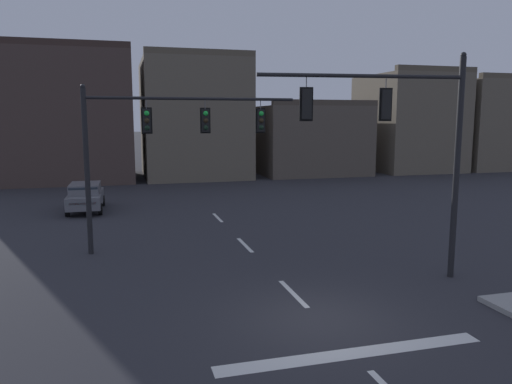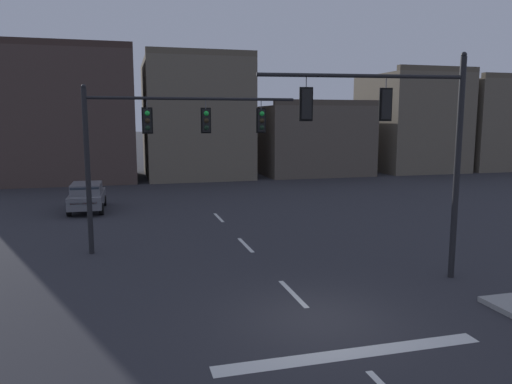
{
  "view_description": "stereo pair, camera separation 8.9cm",
  "coord_description": "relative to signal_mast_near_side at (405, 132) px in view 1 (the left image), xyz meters",
  "views": [
    {
      "loc": [
        -4.87,
        -11.48,
        5.23
      ],
      "look_at": [
        -0.64,
        3.9,
        2.86
      ],
      "focal_mm": 34.56,
      "sensor_mm": 36.0,
      "label": 1
    },
    {
      "loc": [
        -4.79,
        -11.5,
        5.23
      ],
      "look_at": [
        -0.64,
        3.9,
        2.86
      ],
      "focal_mm": 34.56,
      "sensor_mm": 36.0,
      "label": 2
    }
  ],
  "objects": [
    {
      "name": "ground_plane",
      "position": [
        -3.81,
        -2.35,
        -4.82
      ],
      "size": [
        400.0,
        400.0,
        0.0
      ],
      "primitive_type": "plane",
      "color": "#2B2B30"
    },
    {
      "name": "signal_mast_near_side",
      "position": [
        0.0,
        0.0,
        0.0
      ],
      "size": [
        6.64,
        0.92,
        7.31
      ],
      "color": "black",
      "rests_on": "ground"
    },
    {
      "name": "stop_bar_paint",
      "position": [
        -3.81,
        -4.35,
        -4.81
      ],
      "size": [
        6.4,
        0.5,
        0.01
      ],
      "primitive_type": "cube",
      "color": "silver",
      "rests_on": "ground"
    },
    {
      "name": "lane_centreline",
      "position": [
        -3.81,
        -0.35,
        -4.81
      ],
      "size": [
        0.16,
        26.4,
        0.01
      ],
      "color": "silver",
      "rests_on": "ground"
    },
    {
      "name": "signal_mast_far_side",
      "position": [
        -7.19,
        5.91,
        -0.22
      ],
      "size": [
        8.37,
        0.38,
        6.52
      ],
      "color": "black",
      "rests_on": "ground"
    },
    {
      "name": "building_row",
      "position": [
        6.28,
        31.77,
        -0.06
      ],
      "size": [
        54.25,
        12.62,
        11.14
      ],
      "color": "#473833",
      "rests_on": "ground"
    },
    {
      "name": "car_lot_nearside",
      "position": [
        -10.72,
        15.56,
        -3.96
      ],
      "size": [
        1.98,
        4.48,
        1.61
      ],
      "color": "slate",
      "rests_on": "ground"
    }
  ]
}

